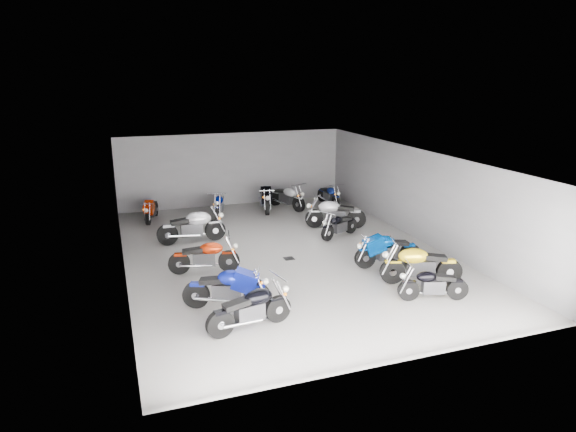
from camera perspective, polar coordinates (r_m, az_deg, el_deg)
name	(u,v)px	position (r m, az deg, el deg)	size (l,w,h in m)	color
ground	(284,254)	(16.91, -0.46, -4.20)	(14.00, 14.00, 0.00)	gray
wall_back	(233,169)	(23.01, -6.16, 5.20)	(10.00, 0.10, 3.20)	slate
wall_left	(120,221)	(15.60, -18.12, -0.54)	(0.10, 14.00, 3.20)	slate
wall_right	(418,195)	(18.61, 14.26, 2.31)	(0.10, 14.00, 3.20)	slate
ceiling	(284,156)	(16.10, -0.48, 6.64)	(10.00, 14.00, 0.04)	black
drain_grate	(289,258)	(16.46, 0.11, -4.74)	(0.32, 0.32, 0.01)	black
motorcycle_left_a	(251,309)	(12.00, -4.15, -10.23)	(2.12, 0.60, 0.94)	black
motorcycle_left_b	(227,288)	(13.04, -6.74, -8.00)	(2.11, 0.99, 0.98)	black
motorcycle_left_d	(205,256)	(15.39, -9.21, -4.45)	(2.09, 0.58, 0.93)	black
motorcycle_left_f	(192,227)	(18.15, -10.58, -1.17)	(2.39, 0.46, 1.05)	black
motorcycle_right_a	(432,284)	(13.95, 15.75, -7.29)	(1.81, 0.65, 0.82)	black
motorcycle_right_b	(420,265)	(14.89, 14.47, -5.26)	(2.24, 0.88, 1.02)	black
motorcycle_right_c	(387,250)	(15.98, 10.95, -3.73)	(2.15, 0.46, 0.94)	black
motorcycle_right_e	(339,225)	(18.55, 5.70, -1.01)	(1.73, 0.89, 0.82)	black
motorcycle_right_f	(335,214)	(19.61, 5.22, 0.26)	(2.22, 0.98, 1.02)	black
motorcycle_back_a	(151,210)	(21.21, -14.95, 0.70)	(0.68, 1.87, 0.84)	black
motorcycle_back_c	(219,204)	(21.40, -7.63, 1.30)	(0.75, 1.96, 0.89)	black
motorcycle_back_d	(265,198)	(22.03, -2.55, 2.05)	(0.65, 2.33, 1.03)	black
motorcycle_back_e	(287,197)	(22.30, -0.12, 2.13)	(1.00, 2.07, 0.96)	black
motorcycle_back_f	(329,195)	(23.02, 4.59, 2.35)	(0.42, 1.91, 0.84)	black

